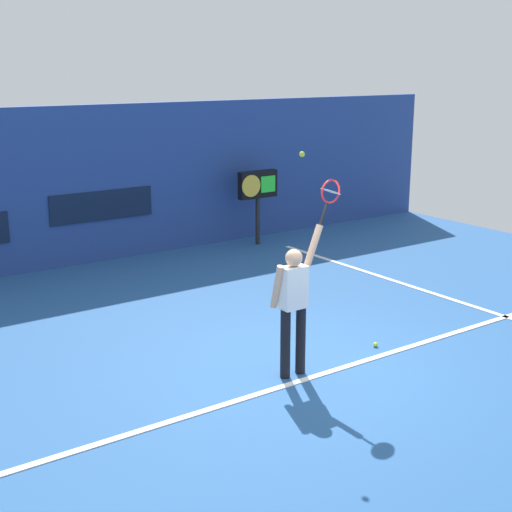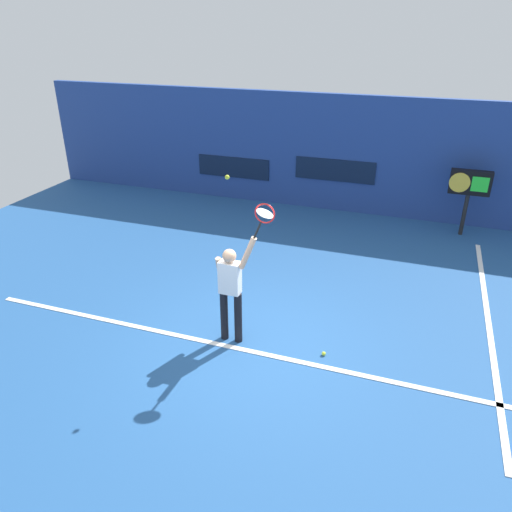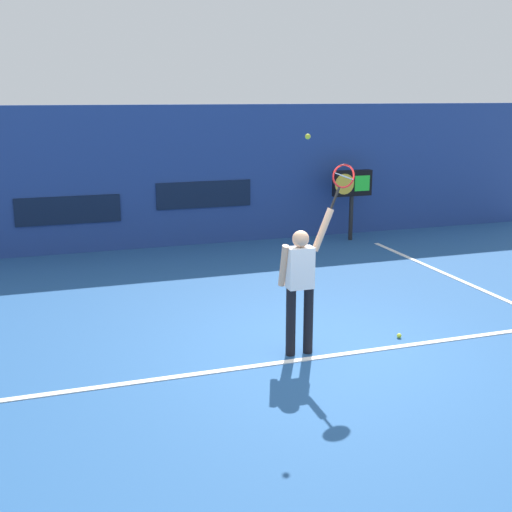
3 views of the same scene
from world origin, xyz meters
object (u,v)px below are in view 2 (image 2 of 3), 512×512
at_px(tennis_player, 231,288).
at_px(scoreboard_clock, 470,185).
at_px(spare_ball, 324,354).
at_px(tennis_ball, 227,177).
at_px(tennis_racket, 264,215).

distance_m(tennis_player, scoreboard_clock, 7.16).
bearing_deg(tennis_player, spare_ball, 2.82).
relative_size(tennis_player, scoreboard_clock, 1.18).
height_order(tennis_player, scoreboard_clock, tennis_player).
distance_m(tennis_player, tennis_ball, 1.87).
bearing_deg(spare_ball, scoreboard_clock, 69.83).
bearing_deg(tennis_ball, tennis_racket, 9.10).
bearing_deg(spare_ball, tennis_player, -177.18).
bearing_deg(tennis_racket, tennis_ball, -170.90).
relative_size(tennis_ball, spare_ball, 1.00).
xyz_separation_m(tennis_racket, tennis_ball, (-0.53, -0.08, 0.55)).
distance_m(tennis_racket, tennis_ball, 0.77).
xyz_separation_m(tennis_racket, spare_ball, (1.01, 0.08, -2.30)).
xyz_separation_m(tennis_ball, scoreboard_clock, (3.75, 6.17, -1.59)).
distance_m(tennis_player, tennis_racket, 1.43).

